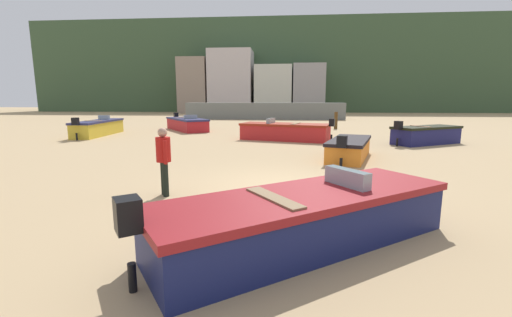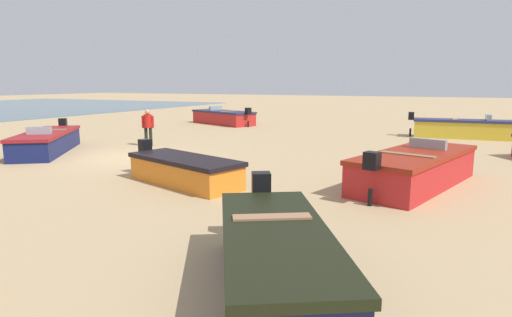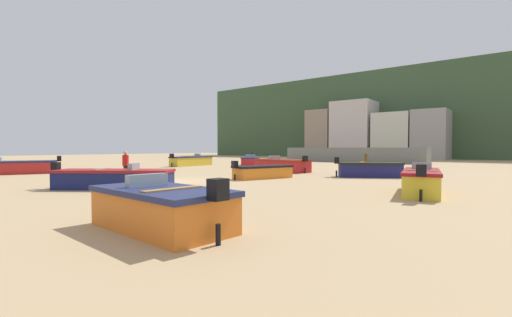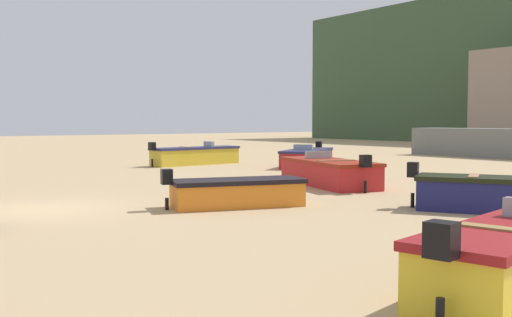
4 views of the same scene
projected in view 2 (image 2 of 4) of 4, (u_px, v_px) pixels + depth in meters
ground_plane at (125, 157)px, 15.99m from camera, size 160.00×160.00×0.00m
boat_navy_0 at (47, 142)px, 17.03m from camera, size 4.96×4.16×1.16m
boat_red_1 at (415, 169)px, 11.50m from camera, size 5.26×3.06×1.24m
boat_orange_3 at (184, 170)px, 11.74m from camera, size 2.36×3.95×1.08m
boat_yellow_5 at (467, 129)px, 21.36m from camera, size 1.69×5.45×1.26m
boat_red_7 at (223, 117)px, 28.76m from camera, size 3.56×5.25×1.22m
boat_navy_8 at (276, 261)px, 5.58m from camera, size 3.92×3.06×1.23m
beach_walker_foreground at (148, 125)px, 18.72m from camera, size 0.47×0.50×1.62m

